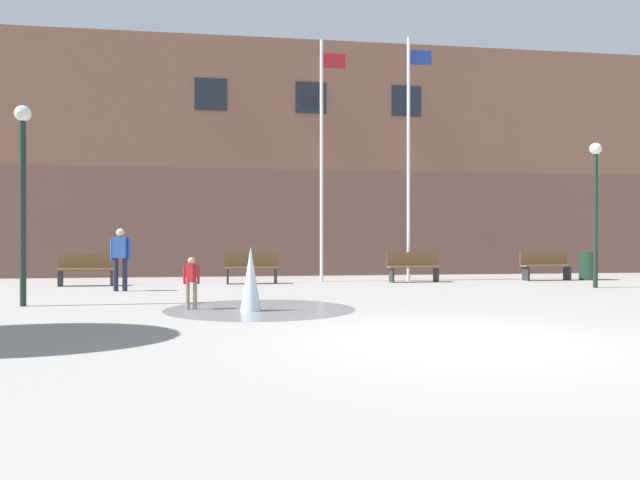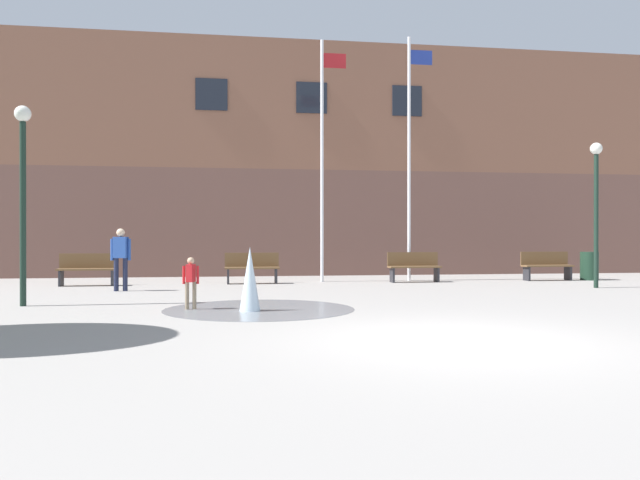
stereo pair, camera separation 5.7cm
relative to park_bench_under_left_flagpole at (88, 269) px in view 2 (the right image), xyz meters
The scene contains 14 objects.
ground_plane 12.53m from the park_bench_under_left_flagpole, 56.78° to the right, with size 100.00×100.00×0.00m, color gray.
library_building 10.22m from the park_bench_under_left_flagpole, 43.89° to the left, with size 36.00×6.05×8.41m.
splash_fountain 7.98m from the park_bench_under_left_flagpole, 56.70° to the right, with size 3.62×3.62×1.19m.
park_bench_under_left_flagpole is the anchor object (origin of this frame).
park_bench_center 4.62m from the park_bench_under_left_flagpole, ahead, with size 1.60×0.44×0.91m.
park_bench_under_right_flagpole 9.54m from the park_bench_under_left_flagpole, ahead, with size 1.60×0.44×0.91m.
park_bench_near_trashcan 13.93m from the park_bench_under_left_flagpole, ahead, with size 1.60×0.44×0.91m.
teen_by_trashcan 2.35m from the park_bench_under_left_flagpole, 58.05° to the right, with size 0.50×0.28×1.59m.
child_in_fountain 7.12m from the park_bench_under_left_flagpole, 63.12° to the right, with size 0.31×0.24×0.99m.
flagpole_left 7.69m from the park_bench_under_left_flagpole, ahead, with size 0.80×0.10×7.45m.
flagpole_right 10.27m from the park_bench_under_left_flagpole, ahead, with size 0.80×0.10×7.67m.
lamp_post_left_lane 5.67m from the park_bench_under_left_flagpole, 91.17° to the right, with size 0.32×0.32×3.97m.
lamp_post_right_lane 14.20m from the park_bench_under_left_flagpole, 11.44° to the right, with size 0.32×0.32×3.93m.
trash_can 15.38m from the park_bench_under_left_flagpole, ahead, with size 0.56×0.56×0.90m, color #193323.
Camera 2 is at (-2.95, -7.87, 1.36)m, focal length 35.00 mm.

